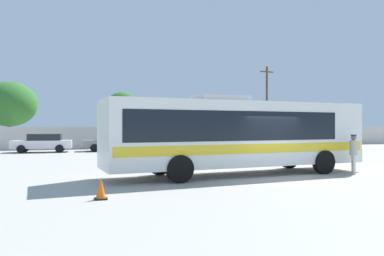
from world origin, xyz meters
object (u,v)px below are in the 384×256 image
Objects in this scene: coach_bus_white_yellow at (236,133)px; roadside_tree_midright at (213,110)px; roadside_tree_left at (10,104)px; parked_car_second_grey at (111,142)px; parked_car_leftmost_white at (43,142)px; parked_car_third_red at (183,141)px; roadside_tree_midleft at (122,105)px; traffic_cone_on_apron at (101,189)px; utility_pole_near at (267,104)px; attendant_by_bus_door at (354,152)px.

coach_bus_white_yellow is 30.05m from roadside_tree_midright.
roadside_tree_left reaches higher than coach_bus_white_yellow.
parked_car_second_grey is 0.70× the size of roadside_tree_left.
parked_car_leftmost_white is 12.04m from parked_car_third_red.
roadside_tree_midright is (11.18, 0.67, -0.41)m from roadside_tree_midleft.
parked_car_leftmost_white reaches higher than traffic_cone_on_apron.
parked_car_third_red is 0.67× the size of roadside_tree_left.
roadside_tree_midleft reaches higher than parked_car_leftmost_white.
utility_pole_near reaches higher than traffic_cone_on_apron.
roadside_tree_midright is at bearing 29.74° from parked_car_leftmost_white.
roadside_tree_left is (-17.70, 26.42, 3.25)m from attendant_by_bus_door.
roadside_tree_midleft is (2.09, 10.02, 3.72)m from parked_car_second_grey.
roadside_tree_midright is at bearing 55.62° from parked_car_third_red.
parked_car_leftmost_white is 5.44m from parked_car_second_grey.
traffic_cone_on_apron is at bearing -115.71° from roadside_tree_midright.
roadside_tree_midleft is at bearing 116.09° from parked_car_third_red.
roadside_tree_midright reaches higher than attendant_by_bus_door.
utility_pole_near is at bearing 53.83° from traffic_cone_on_apron.
coach_bus_white_yellow is 28.72m from utility_pole_near.
roadside_tree_left reaches higher than roadside_tree_midright.
roadside_tree_midleft is 11.21m from roadside_tree_midright.
utility_pole_near reaches higher than roadside_tree_midleft.
utility_pole_near is (18.45, 6.76, 3.95)m from parked_car_second_grey.
parked_car_leftmost_white is 1.04× the size of parked_car_second_grey.
parked_car_third_red is 10.84m from roadside_tree_midleft.
parked_car_leftmost_white is 0.73× the size of roadside_tree_left.
roadside_tree_left is at bearing 178.64° from utility_pole_near.
parked_car_leftmost_white is 21.81m from traffic_cone_on_apron.
attendant_by_bus_door is 0.39× the size of parked_car_second_grey.
coach_bus_white_yellow is at bearing -98.86° from parked_car_third_red.
parked_car_leftmost_white reaches higher than parked_car_second_grey.
parked_car_second_grey is 20.04m from utility_pole_near.
parked_car_second_grey is at bearing -101.78° from roadside_tree_midleft.
roadside_tree_midright is at bearing 64.29° from traffic_cone_on_apron.
attendant_by_bus_door reaches higher than traffic_cone_on_apron.
roadside_tree_left is at bearing 123.82° from attendant_by_bus_door.
parked_car_second_grey is 0.75× the size of roadside_tree_midleft.
traffic_cone_on_apron is (-10.96, -2.56, -0.68)m from attendant_by_bus_door.
roadside_tree_left is at bearing 103.09° from traffic_cone_on_apron.
utility_pole_near is (23.88, 6.76, 3.93)m from parked_car_leftmost_white.
utility_pole_near is at bearing 58.85° from coach_bus_white_yellow.
roadside_tree_left is at bearing 115.69° from parked_car_leftmost_white.
coach_bus_white_yellow is at bearing -63.22° from roadside_tree_left.
attendant_by_bus_door is 20.02m from parked_car_third_red.
roadside_tree_left is 22.51m from roadside_tree_midright.
coach_bus_white_yellow is 27.89m from roadside_tree_midleft.
roadside_tree_midright reaches higher than parked_car_leftmost_white.
roadside_tree_midright is at bearing 38.85° from parked_car_second_grey.
roadside_tree_left is (-27.45, 0.65, -0.48)m from utility_pole_near.
traffic_cone_on_apron is (-5.93, -3.88, -1.50)m from coach_bus_white_yellow.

